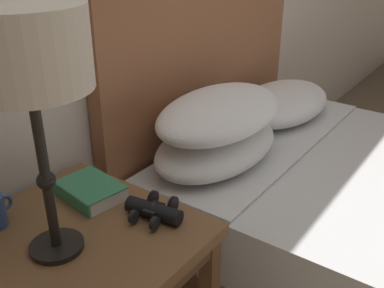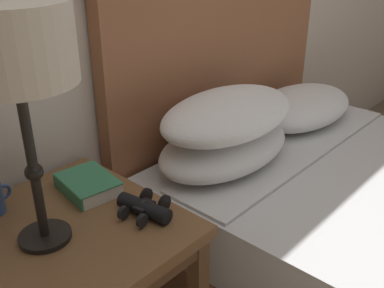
{
  "view_description": "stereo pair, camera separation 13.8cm",
  "coord_description": "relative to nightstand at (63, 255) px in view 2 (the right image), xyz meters",
  "views": [
    {
      "loc": [
        -1.21,
        -0.06,
        1.31
      ],
      "look_at": [
        -0.2,
        0.67,
        0.7
      ],
      "focal_mm": 42.0,
      "sensor_mm": 36.0,
      "label": 1
    },
    {
      "loc": [
        -1.13,
        -0.16,
        1.31
      ],
      "look_at": [
        -0.2,
        0.67,
        0.7
      ],
      "focal_mm": 42.0,
      "sensor_mm": 36.0,
      "label": 2
    }
  ],
  "objects": [
    {
      "name": "nightstand",
      "position": [
        0.0,
        0.0,
        0.0
      ],
      "size": [
        0.58,
        0.58,
        0.6
      ],
      "color": "brown",
      "rests_on": "ground_plane"
    },
    {
      "name": "table_lamp",
      "position": [
        -0.04,
        -0.0,
        0.55
      ],
      "size": [
        0.26,
        0.26,
        0.58
      ],
      "color": "black",
      "rests_on": "nightstand"
    },
    {
      "name": "book_on_nightstand",
      "position": [
        0.17,
        0.1,
        0.1
      ],
      "size": [
        0.16,
        0.2,
        0.04
      ],
      "color": "silver",
      "rests_on": "nightstand"
    },
    {
      "name": "binoculars_pair",
      "position": [
        0.2,
        -0.11,
        0.1
      ],
      "size": [
        0.15,
        0.16,
        0.05
      ],
      "color": "black",
      "rests_on": "nightstand"
    }
  ]
}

